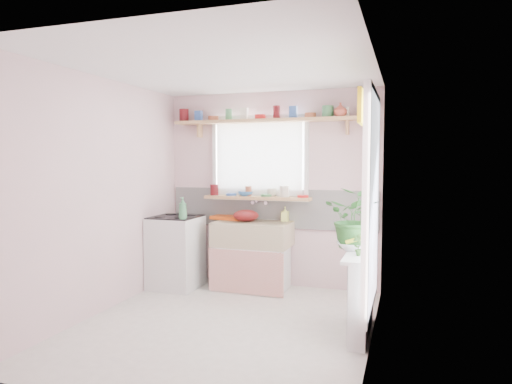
% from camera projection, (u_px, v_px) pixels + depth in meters
% --- Properties ---
extents(room, '(3.20, 3.20, 3.20)m').
position_uv_depth(room, '(310.00, 183.00, 5.00)').
color(room, white).
rests_on(room, ground).
extents(sink_unit, '(0.95, 0.65, 1.11)m').
position_uv_depth(sink_unit, '(253.00, 255.00, 5.74)').
color(sink_unit, white).
rests_on(sink_unit, ground).
extents(cooker, '(0.58, 0.58, 0.93)m').
position_uv_depth(cooker, '(176.00, 252.00, 5.80)').
color(cooker, white).
rests_on(cooker, ground).
extents(radiator_ledge, '(0.22, 0.95, 0.78)m').
position_uv_depth(radiator_ledge, '(362.00, 292.00, 4.25)').
color(radiator_ledge, white).
rests_on(radiator_ledge, ground).
extents(windowsill, '(1.40, 0.22, 0.04)m').
position_uv_depth(windowsill, '(257.00, 198.00, 5.86)').
color(windowsill, tan).
rests_on(windowsill, room).
extents(pine_shelf, '(2.52, 0.24, 0.04)m').
position_uv_depth(pine_shelf, '(268.00, 121.00, 5.74)').
color(pine_shelf, tan).
rests_on(pine_shelf, room).
extents(shelf_crockery, '(2.47, 0.11, 0.12)m').
position_uv_depth(shelf_crockery, '(265.00, 115.00, 5.75)').
color(shelf_crockery, '#590F14').
rests_on(shelf_crockery, pine_shelf).
extents(sill_crockery, '(1.35, 0.11, 0.12)m').
position_uv_depth(sill_crockery, '(254.00, 192.00, 5.87)').
color(sill_crockery, '#590F14').
rests_on(sill_crockery, windowsill).
extents(dish_tray, '(0.50, 0.41, 0.05)m').
position_uv_depth(dish_tray, '(231.00, 217.00, 6.02)').
color(dish_tray, '#DE5013').
rests_on(dish_tray, sink_unit).
extents(colander, '(0.42, 0.42, 0.15)m').
position_uv_depth(colander, '(246.00, 215.00, 5.77)').
color(colander, '#601012').
rests_on(colander, sink_unit).
extents(jade_plant, '(0.64, 0.59, 0.59)m').
position_uv_depth(jade_plant, '(355.00, 218.00, 4.38)').
color(jade_plant, '#275D25').
rests_on(jade_plant, radiator_ledge).
extents(fruit_bowl, '(0.35, 0.35, 0.08)m').
position_uv_depth(fruit_bowl, '(353.00, 246.00, 4.31)').
color(fruit_bowl, white).
rests_on(fruit_bowl, radiator_ledge).
extents(herb_pot, '(0.11, 0.09, 0.19)m').
position_uv_depth(herb_pot, '(358.00, 245.00, 4.05)').
color(herb_pot, '#386829').
rests_on(herb_pot, radiator_ledge).
extents(soap_bottle_sink, '(0.08, 0.09, 0.19)m').
position_uv_depth(soap_bottle_sink, '(285.00, 214.00, 5.78)').
color(soap_bottle_sink, '#E5F16B').
rests_on(soap_bottle_sink, sink_unit).
extents(sill_cup, '(0.16, 0.16, 0.10)m').
position_uv_depth(sill_cup, '(272.00, 192.00, 5.86)').
color(sill_cup, white).
rests_on(sill_cup, windowsill).
extents(sill_bowl, '(0.22, 0.22, 0.06)m').
position_uv_depth(sill_bowl, '(245.00, 194.00, 5.91)').
color(sill_bowl, '#3368A8').
rests_on(sill_bowl, windowsill).
extents(shelf_vase, '(0.19, 0.19, 0.16)m').
position_uv_depth(shelf_vase, '(340.00, 110.00, 5.39)').
color(shelf_vase, '#A74433').
rests_on(shelf_vase, pine_shelf).
extents(cooker_bottle, '(0.12, 0.12, 0.27)m').
position_uv_depth(cooker_bottle, '(183.00, 208.00, 5.48)').
color(cooker_bottle, '#458B5B').
rests_on(cooker_bottle, cooker).
extents(fruit, '(0.20, 0.14, 0.10)m').
position_uv_depth(fruit, '(354.00, 240.00, 4.31)').
color(fruit, orange).
rests_on(fruit, fruit_bowl).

